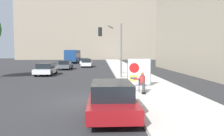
{
  "coord_description": "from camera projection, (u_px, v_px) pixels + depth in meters",
  "views": [
    {
      "loc": [
        0.53,
        -11.17,
        2.58
      ],
      "look_at": [
        1.35,
        5.12,
        1.38
      ],
      "focal_mm": 35.0,
      "sensor_mm": 36.0,
      "label": 1
    }
  ],
  "objects": [
    {
      "name": "city_bus_on_road",
      "position": [
        73.0,
        55.0,
        52.3
      ],
      "size": [
        2.57,
        10.76,
        3.04
      ],
      "color": "navy",
      "rests_on": "ground_plane"
    },
    {
      "name": "traffic_light_pole",
      "position": [
        113.0,
        42.0,
        20.69
      ],
      "size": [
        2.25,
        2.01,
        5.07
      ],
      "color": "slate",
      "rests_on": "sidewalk_curb"
    },
    {
      "name": "building_backdrop_far",
      "position": [
        94.0,
        10.0,
        77.89
      ],
      "size": [
        52.0,
        12.0,
        35.3
      ],
      "color": "gray",
      "rests_on": "ground_plane"
    },
    {
      "name": "seated_protester",
      "position": [
        142.0,
        82.0,
        12.88
      ],
      "size": [
        0.98,
        0.77,
        1.22
      ],
      "rotation": [
        0.0,
        0.0,
        -0.4
      ],
      "color": "#474C56",
      "rests_on": "sidewalk_curb"
    },
    {
      "name": "car_on_road_midblock",
      "position": [
        65.0,
        65.0,
        32.5
      ],
      "size": [
        1.72,
        4.4,
        1.36
      ],
      "color": "#565B60",
      "rests_on": "ground_plane"
    },
    {
      "name": "pedestrian_behind",
      "position": [
        133.0,
        70.0,
        19.27
      ],
      "size": [
        0.34,
        0.34,
        1.66
      ],
      "rotation": [
        0.0,
        0.0,
        6.16
      ],
      "color": "#424247",
      "rests_on": "sidewalk_curb"
    },
    {
      "name": "car_on_road_distant",
      "position": [
        87.0,
        63.0,
        37.74
      ],
      "size": [
        1.7,
        4.68,
        1.44
      ],
      "color": "white",
      "rests_on": "ground_plane"
    },
    {
      "name": "protest_banner",
      "position": [
        139.0,
        72.0,
        15.48
      ],
      "size": [
        1.68,
        0.06,
        1.92
      ],
      "color": "slate",
      "rests_on": "sidewalk_curb"
    },
    {
      "name": "sidewalk_curb",
      "position": [
        130.0,
        73.0,
        26.42
      ],
      "size": [
        4.09,
        90.0,
        0.17
      ],
      "primitive_type": "cube",
      "color": "beige",
      "rests_on": "ground_plane"
    },
    {
      "name": "car_on_road_far_lane",
      "position": [
        85.0,
        61.0,
        44.53
      ],
      "size": [
        1.71,
        4.19,
        1.38
      ],
      "color": "silver",
      "rests_on": "ground_plane"
    },
    {
      "name": "ground_plane",
      "position": [
        91.0,
        102.0,
        11.29
      ],
      "size": [
        160.0,
        160.0,
        0.0
      ],
      "primitive_type": "plane",
      "color": "#303033"
    },
    {
      "name": "parked_car_curbside",
      "position": [
        111.0,
        98.0,
        8.94
      ],
      "size": [
        1.83,
        4.62,
        1.37
      ],
      "color": "maroon",
      "rests_on": "ground_plane"
    },
    {
      "name": "car_on_road_nearest",
      "position": [
        46.0,
        69.0,
        24.35
      ],
      "size": [
        1.85,
        4.25,
        1.35
      ],
      "color": "silver",
      "rests_on": "ground_plane"
    }
  ]
}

